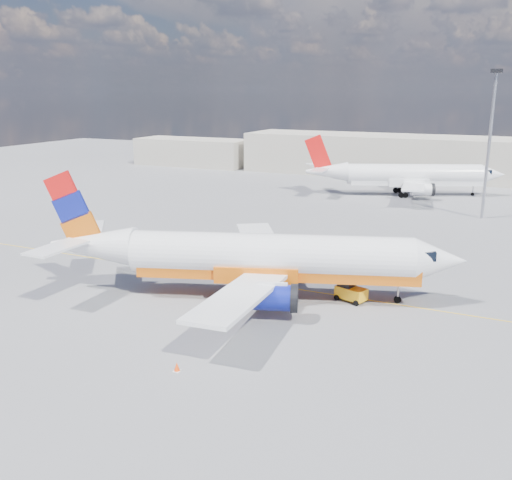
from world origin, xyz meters
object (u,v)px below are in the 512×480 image
at_px(main_jet, 257,257).
at_px(traffic_cone, 177,367).
at_px(second_jet, 407,175).
at_px(gse_tug, 350,291).

bearing_deg(main_jet, traffic_cone, -104.88).
bearing_deg(second_jet, gse_tug, -106.74).
xyz_separation_m(gse_tug, traffic_cone, (-6.35, -16.41, -0.54)).
relative_size(gse_tug, traffic_cone, 4.59).
xyz_separation_m(second_jet, gse_tug, (5.09, -51.15, -2.47)).
relative_size(second_jet, gse_tug, 11.70).
xyz_separation_m(main_jet, second_jet, (2.18, 53.71, -0.22)).
bearing_deg(traffic_cone, main_jet, 93.79).
xyz_separation_m(main_jet, traffic_cone, (0.92, -13.84, -3.23)).
bearing_deg(gse_tug, traffic_cone, -93.14).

